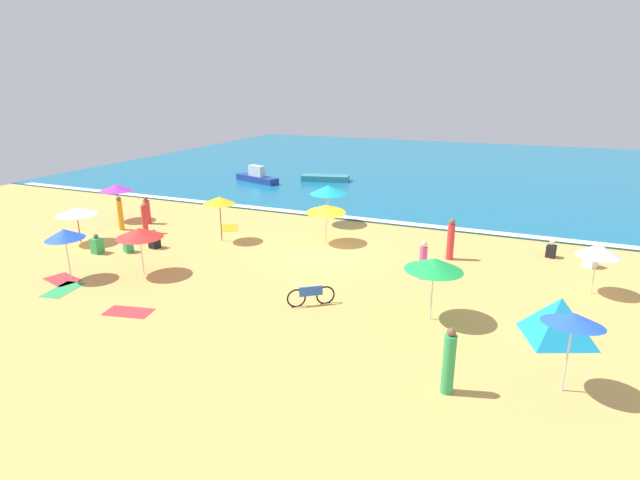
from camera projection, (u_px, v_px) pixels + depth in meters
The scene contains 32 objects.
ground_plane at pixel (324, 252), 24.21m from camera, with size 60.00×60.00×0.00m, color #E0A856.
ocean_water at pixel (433, 166), 48.80m from camera, with size 60.00×44.00×0.10m, color #146B93.
wave_breaker_foam at pixel (364, 219), 29.72m from camera, with size 57.00×0.70×0.01m, color white.
beach_umbrella_0 at pixel (598, 250), 18.95m from camera, with size 2.23×2.23×2.02m.
beach_umbrella_1 at pixel (64, 234), 20.38m from camera, with size 2.20×2.21×2.19m.
beach_umbrella_2 at pixel (326, 209), 25.12m from camera, with size 2.44×2.46×2.06m.
beach_umbrella_3 at pixel (434, 264), 16.75m from camera, with size 2.23×2.22×2.27m.
beach_umbrella_4 at pixel (139, 233), 20.89m from camera, with size 2.54×2.54×2.07m.
beach_umbrella_5 at pixel (328, 190), 28.41m from camera, with size 2.46×2.47×2.31m.
beach_umbrella_6 at pixel (116, 188), 29.29m from camera, with size 2.30×2.31×2.19m.
beach_umbrella_7 at pixel (219, 200), 25.32m from camera, with size 1.90×1.89×2.36m.
beach_umbrella_8 at pixel (574, 319), 12.69m from camera, with size 1.57×1.60×2.36m.
beach_umbrella_9 at pixel (76, 211), 25.17m from camera, with size 2.83×2.83×1.87m.
beach_tent at pixel (559, 318), 15.89m from camera, with size 2.58×2.65×1.39m.
parked_bicycle at pixel (311, 295), 18.35m from camera, with size 1.48×1.16×0.76m.
beachgoer_0 at pixel (144, 218), 27.08m from camera, with size 0.42×0.42×1.73m.
beachgoer_2 at pixel (154, 240), 24.73m from camera, with size 0.51×0.51×0.96m.
beachgoer_3 at pixel (147, 211), 28.94m from camera, with size 0.40×0.40×1.59m.
beachgoer_4 at pixel (423, 260), 20.71m from camera, with size 0.35×0.35×1.65m.
beachgoer_5 at pixel (128, 245), 24.11m from camera, with size 0.48×0.48×0.82m.
beachgoer_6 at pixel (591, 259), 22.17m from camera, with size 0.67×0.67×0.86m.
beachgoer_7 at pixel (97, 245), 23.96m from camera, with size 0.50×0.50×0.97m.
beachgoer_9 at pixel (449, 362), 12.99m from camera, with size 0.39×0.39×1.89m.
beachgoer_10 at pixel (551, 250), 23.40m from camera, with size 0.48×0.48×0.83m.
beachgoer_11 at pixel (451, 240), 22.98m from camera, with size 0.41×0.41×1.94m.
beachgoer_12 at pixel (120, 213), 27.64m from camera, with size 0.31×0.31×1.90m.
beach_towel_0 at pixel (229, 228), 28.26m from camera, with size 1.65×1.80×0.01m.
beach_towel_1 at pixel (129, 312), 17.88m from camera, with size 1.79×1.16×0.01m.
beach_towel_2 at pixel (62, 280), 20.83m from camera, with size 1.73×1.33×0.01m.
beach_towel_3 at pixel (63, 290), 19.81m from camera, with size 1.17×1.76×0.01m.
small_boat_0 at pixel (325, 178), 41.24m from camera, with size 4.07×2.22×0.47m.
small_boat_1 at pixel (257, 177), 40.74m from camera, with size 4.30×2.29×1.34m.
Camera 1 is at (8.74, -21.19, 7.83)m, focal length 28.06 mm.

